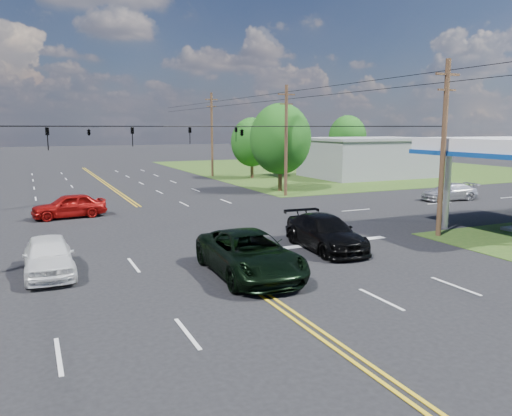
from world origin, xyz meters
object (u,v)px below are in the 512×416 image
suv_black (325,233)px  tree_far_r (347,137)px  pole_se (443,147)px  tree_right_b (252,142)px  tree_right_a (280,139)px  retail_ne (367,158)px  pickup_dkgreen (250,254)px  pole_ne (286,139)px  pickup_white (49,256)px  pole_right_far (212,134)px

suv_black → tree_far_r: bearing=57.6°
pole_se → tree_right_b: size_ratio=1.34×
tree_right_a → tree_right_b: tree_right_a is taller
retail_ne → pickup_dkgreen: 43.14m
pole_ne → tree_far_r: bearing=45.0°
pole_se → pickup_white: 20.33m
retail_ne → pole_right_far: bearing=154.8°
pole_ne → tree_right_b: size_ratio=1.34×
tree_right_a → pickup_dkgreen: tree_right_a is taller
pole_right_far → pickup_white: bearing=-118.9°
pickup_white → retail_ne: bearing=37.4°
pickup_white → tree_far_r: bearing=43.1°
retail_ne → suv_black: retail_ne is taller
pole_ne → pickup_dkgreen: 24.30m
pole_ne → suv_black: bearing=-112.2°
pole_ne → pole_right_far: pole_right_far is taller
pole_se → tree_right_a: bearing=87.3°
pole_right_far → pickup_white: (-19.88, -36.00, -4.37)m
retail_ne → pole_ne: 20.43m
pole_right_far → pole_se: bearing=-90.0°
tree_right_b → retail_ne: bearing=-16.5°
pole_se → tree_right_b: bearing=83.9°
retail_ne → tree_right_b: 14.22m
suv_black → pickup_white: bearing=179.4°
tree_far_r → suv_black: tree_far_r is taller
tree_right_b → pole_right_far: bearing=131.2°
retail_ne → pole_right_far: size_ratio=1.40×
pole_se → pickup_dkgreen: bearing=-168.9°
tree_far_r → tree_right_a: bearing=-138.0°
pole_se → suv_black: pole_se is taller
tree_right_b → tree_far_r: (17.50, 6.00, 0.33)m
pole_right_far → pickup_white: pole_right_far is taller
tree_right_a → tree_far_r: (20.00, 18.00, -0.33)m
pole_ne → tree_right_a: 3.16m
pole_ne → tree_right_a: size_ratio=1.16×
tree_right_b → tree_far_r: size_ratio=0.93×
pole_right_far → pickup_white: 41.36m
tree_far_r → pole_se: bearing=-118.3°
tree_right_a → tree_far_r: bearing=42.0°
pole_right_far → suv_black: bearing=-101.2°
tree_right_a → pickup_white: (-20.88, -20.00, -4.07)m
tree_right_b → pickup_dkgreen: tree_right_b is taller
pole_ne → pickup_dkgreen: size_ratio=1.48×
retail_ne → tree_far_r: (4.00, 10.00, 2.34)m
pole_ne → tree_far_r: 29.70m
pole_ne → pickup_white: pole_ne is taller
pickup_white → pole_ne: bearing=40.7°
tree_right_b → suv_black: (-10.81, -32.93, -3.39)m
tree_right_a → pole_se: bearing=-92.7°
tree_right_a → pole_right_far: bearing=93.6°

